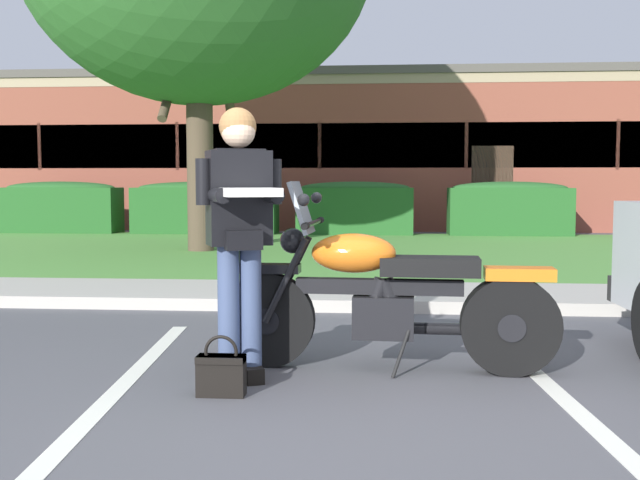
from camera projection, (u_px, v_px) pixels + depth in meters
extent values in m
plane|color=#4C4C51|center=(299.00, 418.00, 4.00)|extent=(140.00, 140.00, 0.00)
cube|color=#ADA89E|center=(337.00, 305.00, 7.27)|extent=(60.00, 0.20, 0.12)
cube|color=#ADA89E|center=(341.00, 294.00, 8.12)|extent=(60.00, 1.50, 0.08)
cube|color=#518E3D|center=(357.00, 252.00, 13.03)|extent=(60.00, 8.38, 0.06)
cube|color=silver|center=(106.00, 401.00, 4.29)|extent=(0.46, 4.40, 0.01)
cube|color=silver|center=(580.00, 413.00, 4.07)|extent=(0.46, 4.40, 0.01)
cylinder|color=black|center=(268.00, 320.00, 5.09)|extent=(0.64, 0.13, 0.64)
cylinder|color=black|center=(268.00, 320.00, 5.09)|extent=(0.18, 0.13, 0.18)
cylinder|color=black|center=(510.00, 326.00, 4.88)|extent=(0.65, 0.21, 0.64)
cylinder|color=black|center=(510.00, 326.00, 4.88)|extent=(0.19, 0.21, 0.18)
cube|color=black|center=(267.00, 268.00, 5.06)|extent=(0.45, 0.16, 0.06)
cube|color=orange|center=(519.00, 274.00, 4.85)|extent=(0.45, 0.22, 0.08)
cylinder|color=black|center=(285.00, 281.00, 4.97)|extent=(0.31, 0.06, 0.58)
cylinder|color=black|center=(289.00, 278.00, 5.13)|extent=(0.31, 0.06, 0.58)
sphere|color=black|center=(293.00, 241.00, 5.02)|extent=(0.17, 0.17, 0.17)
cylinder|color=black|center=(313.00, 223.00, 5.00)|extent=(0.07, 0.72, 0.03)
cylinder|color=black|center=(305.00, 226.00, 4.64)|extent=(0.05, 0.10, 0.04)
cylinder|color=black|center=(320.00, 220.00, 5.35)|extent=(0.05, 0.10, 0.04)
sphere|color=black|center=(303.00, 200.00, 4.69)|extent=(0.08, 0.08, 0.08)
sphere|color=black|center=(316.00, 198.00, 5.28)|extent=(0.08, 0.08, 0.08)
cube|color=#B2BCC6|center=(301.00, 208.00, 5.00)|extent=(0.16, 0.37, 0.35)
cube|color=black|center=(379.00, 287.00, 4.97)|extent=(1.10, 0.15, 0.10)
ellipsoid|color=orange|center=(354.00, 253.00, 4.98)|extent=(0.57, 0.35, 0.26)
cube|color=black|center=(430.00, 266.00, 4.92)|extent=(0.65, 0.31, 0.12)
cube|color=black|center=(383.00, 317.00, 4.98)|extent=(0.41, 0.26, 0.28)
cylinder|color=black|center=(378.00, 293.00, 4.98)|extent=(0.18, 0.13, 0.21)
cylinder|color=black|center=(389.00, 293.00, 4.97)|extent=(0.18, 0.13, 0.21)
cylinder|color=black|center=(439.00, 329.00, 5.08)|extent=(0.60, 0.11, 0.08)
cylinder|color=black|center=(469.00, 330.00, 5.06)|extent=(0.60, 0.11, 0.08)
cylinder|color=black|center=(401.00, 354.00, 4.83)|extent=(0.13, 0.12, 0.30)
cube|color=black|center=(252.00, 373.00, 4.74)|extent=(0.19, 0.26, 0.10)
cube|color=black|center=(230.00, 375.00, 4.69)|extent=(0.19, 0.26, 0.10)
cylinder|color=#3D4C70|center=(251.00, 313.00, 4.73)|extent=(0.14, 0.14, 0.86)
cylinder|color=#3D4C70|center=(229.00, 314.00, 4.68)|extent=(0.14, 0.14, 0.86)
cube|color=black|center=(239.00, 198.00, 4.65)|extent=(0.44, 0.35, 0.58)
cube|color=black|center=(238.00, 154.00, 4.63)|extent=(0.35, 0.30, 0.06)
sphere|color=beige|center=(238.00, 131.00, 4.62)|extent=(0.21, 0.21, 0.21)
sphere|color=olive|center=(238.00, 126.00, 4.63)|extent=(0.23, 0.23, 0.23)
cube|color=black|center=(244.00, 240.00, 4.55)|extent=(0.24, 0.18, 0.12)
cylinder|color=black|center=(270.00, 195.00, 4.55)|extent=(0.21, 0.35, 0.09)
cylinder|color=black|center=(218.00, 195.00, 4.45)|extent=(0.21, 0.35, 0.09)
cylinder|color=black|center=(274.00, 182.00, 4.69)|extent=(0.10, 0.10, 0.28)
cylinder|color=black|center=(204.00, 182.00, 4.55)|extent=(0.10, 0.10, 0.28)
cube|color=white|center=(250.00, 192.00, 4.36)|extent=(0.42, 0.42, 0.05)
cube|color=black|center=(221.00, 376.00, 4.40)|extent=(0.28, 0.12, 0.24)
cube|color=black|center=(221.00, 359.00, 4.39)|extent=(0.28, 0.13, 0.04)
torus|color=black|center=(221.00, 352.00, 4.39)|extent=(0.20, 0.02, 0.20)
cylinder|color=#4C3D2D|center=(200.00, 171.00, 12.88)|extent=(0.45, 0.45, 2.83)
cylinder|color=#4C3D2D|center=(226.00, 79.00, 12.72)|extent=(0.16, 1.06, 1.49)
cylinder|color=#4C3D2D|center=(170.00, 91.00, 12.81)|extent=(0.16, 1.12, 1.14)
cube|color=#235623|center=(61.00, 211.00, 17.57)|extent=(2.72, 0.90, 1.10)
ellipsoid|color=#235623|center=(60.00, 188.00, 17.53)|extent=(2.59, 0.84, 0.28)
cube|color=#235623|center=(205.00, 212.00, 17.29)|extent=(3.29, 0.90, 1.10)
ellipsoid|color=#235623|center=(205.00, 188.00, 17.25)|extent=(3.13, 0.84, 0.28)
cube|color=#235623|center=(355.00, 212.00, 17.01)|extent=(2.60, 0.90, 1.10)
ellipsoid|color=#235623|center=(355.00, 188.00, 16.97)|extent=(2.47, 0.84, 0.28)
cube|color=#235623|center=(509.00, 213.00, 16.73)|extent=(2.67, 0.90, 1.10)
ellipsoid|color=#235623|center=(510.00, 188.00, 16.69)|extent=(2.54, 0.84, 0.28)
cube|color=brown|center=(333.00, 159.00, 23.66)|extent=(21.07, 10.17, 3.86)
cube|color=#998466|center=(320.00, 79.00, 18.50)|extent=(21.07, 0.10, 0.24)
cube|color=#4C4742|center=(333.00, 94.00, 23.50)|extent=(21.28, 10.27, 0.20)
cube|color=#1E282D|center=(320.00, 146.00, 18.62)|extent=(17.91, 0.06, 1.10)
cube|color=brown|center=(40.00, 147.00, 19.20)|extent=(0.08, 0.04, 1.20)
cube|color=brown|center=(177.00, 146.00, 18.90)|extent=(0.08, 0.04, 1.20)
cube|color=brown|center=(320.00, 146.00, 18.61)|extent=(0.08, 0.04, 1.20)
cube|color=brown|center=(466.00, 145.00, 18.32)|extent=(0.08, 0.04, 1.20)
cube|color=brown|center=(618.00, 144.00, 18.02)|extent=(0.08, 0.04, 1.20)
cube|color=#473323|center=(492.00, 189.00, 18.37)|extent=(1.00, 0.08, 2.10)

